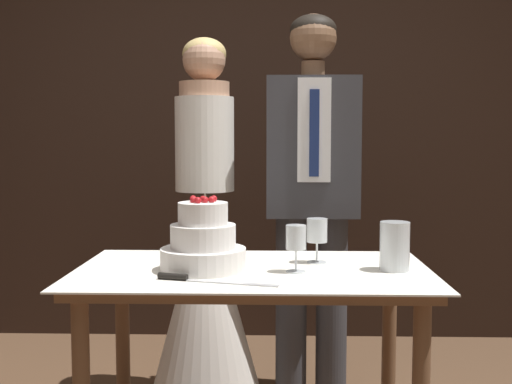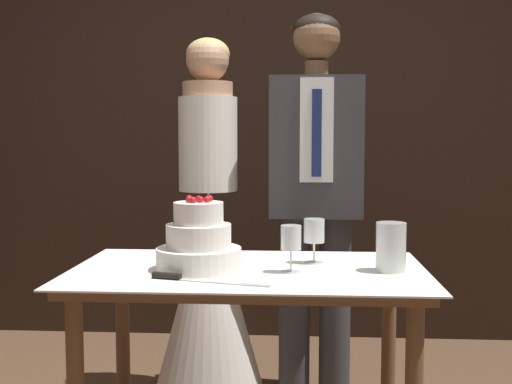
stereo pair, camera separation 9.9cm
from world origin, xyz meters
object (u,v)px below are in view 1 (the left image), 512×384
object	(u,v)px
wine_glass_middle	(317,233)
cake_table	(253,298)
hurricane_candle	(395,247)
wine_glass_near	(296,240)
tiered_cake	(203,244)
bride	(205,266)
cake_knife	(194,279)
groom	(312,182)

from	to	relation	value
wine_glass_middle	cake_table	bearing A→B (deg)	-153.61
hurricane_candle	wine_glass_near	bearing A→B (deg)	-173.84
cake_table	wine_glass_middle	distance (m)	0.34
tiered_cake	hurricane_candle	size ratio (longest dim) A/B	1.75
tiered_cake	wine_glass_near	distance (m)	0.32
tiered_cake	wine_glass_middle	size ratio (longest dim) A/B	1.81
wine_glass_middle	bride	bearing A→B (deg)	124.97
tiered_cake	cake_knife	xyz separation A→B (m)	(-0.01, -0.18, -0.09)
cake_table	bride	size ratio (longest dim) A/B	0.73
tiered_cake	cake_knife	world-z (taller)	tiered_cake
cake_table	groom	xyz separation A→B (m)	(0.26, 0.81, 0.36)
cake_knife	tiered_cake	bearing A→B (deg)	100.73
cake_table	wine_glass_near	distance (m)	0.27
cake_knife	groom	world-z (taller)	groom
bride	tiered_cake	bearing A→B (deg)	-84.32
cake_knife	wine_glass_middle	bearing A→B (deg)	51.99
hurricane_candle	bride	world-z (taller)	bride
wine_glass_near	wine_glass_middle	distance (m)	0.19
cake_knife	bride	bearing A→B (deg)	108.58
wine_glass_middle	groom	world-z (taller)	groom
groom	cake_table	bearing A→B (deg)	-107.44
cake_knife	bride	size ratio (longest dim) A/B	0.23
tiered_cake	bride	xyz separation A→B (m)	(-0.08, 0.84, -0.25)
cake_knife	bride	xyz separation A→B (m)	(-0.07, 1.02, -0.16)
wine_glass_near	bride	bearing A→B (deg)	115.05
wine_glass_near	bride	world-z (taller)	bride
wine_glass_near	hurricane_candle	size ratio (longest dim) A/B	0.96
cake_table	wine_glass_near	bearing A→B (deg)	-19.55
hurricane_candle	bride	size ratio (longest dim) A/B	0.10
tiered_cake	cake_table	bearing A→B (deg)	8.97
wine_glass_near	wine_glass_middle	world-z (taller)	wine_glass_middle
cake_knife	hurricane_candle	world-z (taller)	hurricane_candle
wine_glass_middle	wine_glass_near	bearing A→B (deg)	-116.23
cake_table	cake_knife	size ratio (longest dim) A/B	3.14
tiered_cake	groom	xyz separation A→B (m)	(0.43, 0.84, 0.16)
wine_glass_near	hurricane_candle	distance (m)	0.35
wine_glass_middle	groom	size ratio (longest dim) A/B	0.09
cake_knife	hurricane_candle	bearing A→B (deg)	30.01
cake_table	wine_glass_middle	xyz separation A→B (m)	(0.23, 0.12, 0.22)
wine_glass_near	cake_table	bearing A→B (deg)	160.45
bride	groom	size ratio (longest dim) A/B	0.94
cake_knife	wine_glass_middle	distance (m)	0.54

